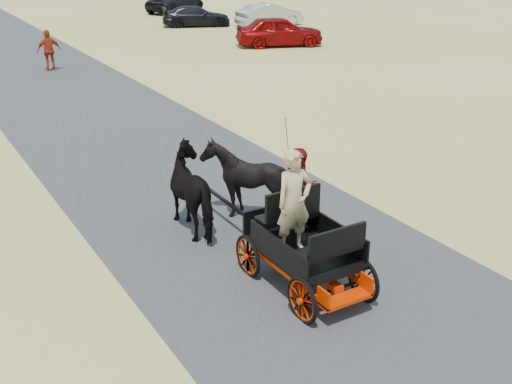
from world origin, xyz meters
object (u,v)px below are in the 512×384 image
car_b (270,15)px  car_c (196,16)px  horse_left (197,190)px  pedestrian (49,50)px  horse_right (244,180)px  car_d (176,3)px  carriage (304,268)px  car_a (279,31)px

car_b → car_c: 4.50m
horse_left → pedestrian: size_ratio=1.16×
horse_right → car_d: horse_right is taller
car_b → car_d: bearing=12.6°
horse_left → car_d: 35.26m
car_b → horse_left: bearing=144.1°
carriage → car_b: bearing=59.1°
carriage → horse_right: size_ratio=1.41×
car_d → car_b: bearing=165.8°
carriage → car_c: (11.88, 28.60, 0.24)m
car_c → car_d: size_ratio=0.88×
pedestrian → car_b: bearing=-157.2°
horse_right → car_b: horse_right is taller
carriage → pedestrian: size_ratio=1.39×
carriage → car_b: size_ratio=0.58×
car_a → car_b: bearing=-7.5°
car_b → car_a: bearing=151.2°
horse_right → car_a: 20.96m
horse_left → pedestrian: 17.22m
horse_right → pedestrian: 17.17m
horse_right → car_a: (11.98, 17.20, -0.10)m
car_d → car_a: bearing=148.4°
horse_right → car_a: horse_right is taller
car_c → horse_left: bearing=175.2°
carriage → horse_left: size_ratio=1.20×
pedestrian → car_a: bearing=-179.3°
carriage → pedestrian: bearing=87.6°
horse_left → car_d: bearing=-113.6°
horse_right → car_c: size_ratio=0.41×
carriage → car_d: bearing=69.0°
pedestrian → car_c: (11.03, 8.44, -0.26)m
horse_left → horse_right: size_ratio=1.18×
pedestrian → car_d: bearing=-129.5°
car_d → horse_right: bearing=130.3°
car_a → car_c: size_ratio=1.07×
car_a → car_d: car_a is taller
horse_left → car_b: 28.41m
car_c → car_a: bearing=-154.5°
pedestrian → carriage: bearing=88.1°
horse_right → horse_left: bearing=0.0°
car_c → car_d: bearing=7.1°
car_d → car_c: bearing=138.2°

